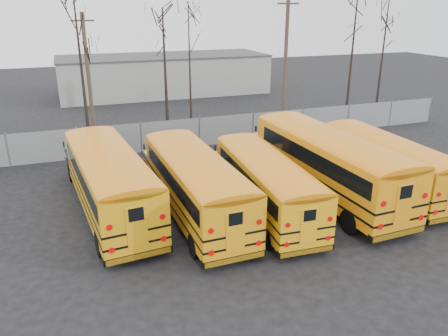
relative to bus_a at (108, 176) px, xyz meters
name	(u,v)px	position (x,y,z in m)	size (l,w,h in m)	color
ground	(277,221)	(6.92, -3.39, -1.84)	(120.00, 120.00, 0.00)	black
fence	(200,132)	(6.92, 8.61, -0.84)	(40.00, 0.04, 2.00)	gray
distant_building	(164,75)	(8.92, 28.61, 0.16)	(22.00, 8.00, 4.00)	#999A95
bus_a	(108,176)	(0.00, 0.00, 0.00)	(3.64, 11.44, 3.15)	black
bus_b	(194,180)	(3.60, -1.54, -0.07)	(2.80, 10.92, 3.04)	black
bus_c	(265,179)	(6.76, -2.28, -0.20)	(2.84, 10.12, 2.80)	black
bus_d	(325,159)	(10.42, -1.55, 0.14)	(3.27, 12.20, 3.38)	black
bus_e	(385,159)	(13.78, -1.92, -0.17)	(2.43, 10.26, 2.86)	black
utility_pole_left	(88,75)	(0.25, 13.68, 2.66)	(1.56, 0.27, 8.76)	#4B3A2A
utility_pole_right	(286,57)	(16.05, 13.95, 3.27)	(1.76, 0.48, 9.96)	#4C3B2B
tree_2	(82,76)	(-0.27, 10.82, 2.99)	(0.26, 0.26, 9.66)	black
tree_3	(165,74)	(5.50, 12.21, 2.68)	(0.26, 0.26, 9.04)	black
tree_4	(190,66)	(7.85, 14.07, 2.89)	(0.26, 0.26, 9.47)	black
tree_5	(352,54)	(20.19, 10.69, 3.75)	(0.26, 0.26, 11.19)	black
tree_6	(382,58)	(24.93, 12.88, 3.03)	(0.26, 0.26, 9.76)	black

